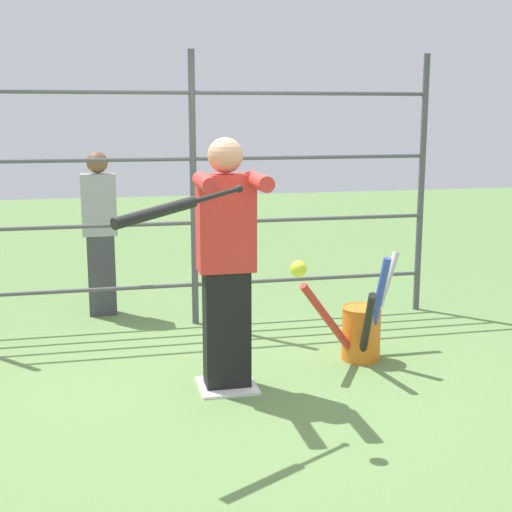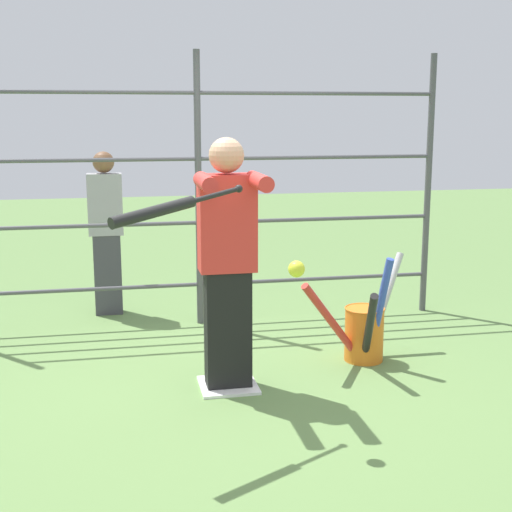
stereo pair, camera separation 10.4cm
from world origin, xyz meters
name	(u,v)px [view 2 (the right image)]	position (x,y,z in m)	size (l,w,h in m)	color
ground_plane	(228,387)	(0.00, 0.00, 0.00)	(24.00, 24.00, 0.00)	#608447
home_plate	(228,385)	(0.00, 0.00, 0.01)	(0.40, 0.40, 0.02)	white
fence_backstop	(198,191)	(0.00, -1.60, 1.22)	(4.43, 0.06, 2.43)	#4C4C51
batter	(228,257)	(0.00, 0.02, 0.94)	(0.45, 0.58, 1.74)	black
baseball_bat_swinging	(165,209)	(0.47, 0.77, 1.38)	(0.81, 0.55, 0.17)	black
softball_in_flight	(297,269)	(-0.26, 0.87, 1.03)	(0.10, 0.10, 0.10)	yellow
bat_bucket	(365,329)	(-1.12, -0.32, 0.26)	(1.04, 0.89, 0.85)	orange
bystander_behind_fence	(106,231)	(0.82, -2.10, 0.81)	(0.32, 0.20, 1.55)	#3F3F47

